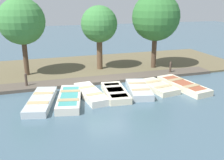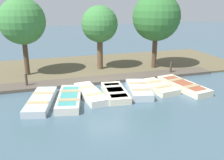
# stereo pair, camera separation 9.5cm
# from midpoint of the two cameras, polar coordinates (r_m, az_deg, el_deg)

# --- Properties ---
(ground_plane) EXTENTS (80.00, 80.00, 0.00)m
(ground_plane) POSITION_cam_midpoint_polar(r_m,az_deg,el_deg) (15.06, -1.55, -2.01)
(ground_plane) COLOR #425B6B
(shore_bank) EXTENTS (8.00, 24.00, 0.13)m
(shore_bank) POSITION_cam_midpoint_polar(r_m,az_deg,el_deg) (19.68, -5.59, 2.90)
(shore_bank) COLOR brown
(shore_bank) RESTS_ON ground_plane
(dock_walkway) EXTENTS (1.39, 16.27, 0.19)m
(dock_walkway) POSITION_cam_midpoint_polar(r_m,az_deg,el_deg) (16.41, -3.01, 0.01)
(dock_walkway) COLOR #51473D
(dock_walkway) RESTS_ON ground_plane
(rowboat_0) EXTENTS (3.62, 1.92, 0.36)m
(rowboat_0) POSITION_cam_midpoint_polar(r_m,az_deg,el_deg) (13.36, -16.08, -4.58)
(rowboat_0) COLOR #B2BCC1
(rowboat_0) RESTS_ON ground_plane
(rowboat_1) EXTENTS (3.52, 1.84, 0.40)m
(rowboat_1) POSITION_cam_midpoint_polar(r_m,az_deg,el_deg) (13.27, -9.89, -4.19)
(rowboat_1) COLOR beige
(rowboat_1) RESTS_ON ground_plane
(rowboat_2) EXTENTS (3.29, 1.34, 0.39)m
(rowboat_2) POSITION_cam_midpoint_polar(r_m,az_deg,el_deg) (13.84, -5.11, -3.07)
(rowboat_2) COLOR silver
(rowboat_2) RESTS_ON ground_plane
(rowboat_3) EXTENTS (2.97, 1.41, 0.38)m
(rowboat_3) POSITION_cam_midpoint_polar(r_m,az_deg,el_deg) (13.95, 0.55, -2.85)
(rowboat_3) COLOR beige
(rowboat_3) RESTS_ON ground_plane
(rowboat_4) EXTENTS (3.14, 1.75, 0.38)m
(rowboat_4) POSITION_cam_midpoint_polar(r_m,az_deg,el_deg) (14.51, 5.95, -2.10)
(rowboat_4) COLOR #B2BCC1
(rowboat_4) RESTS_ON ground_plane
(rowboat_5) EXTENTS (2.81, 1.62, 0.35)m
(rowboat_5) POSITION_cam_midpoint_polar(r_m,az_deg,el_deg) (15.16, 10.25, -1.48)
(rowboat_5) COLOR beige
(rowboat_5) RESTS_ON ground_plane
(rowboat_6) EXTENTS (3.73, 1.75, 0.38)m
(rowboat_6) POSITION_cam_midpoint_polar(r_m,az_deg,el_deg) (15.67, 15.75, -1.17)
(rowboat_6) COLOR beige
(rowboat_6) RESTS_ON ground_plane
(mooring_post_near) EXTENTS (0.15, 0.15, 0.96)m
(mooring_post_near) POSITION_cam_midpoint_polar(r_m,az_deg,el_deg) (15.80, -19.18, -0.20)
(mooring_post_near) COLOR #47382D
(mooring_post_near) RESTS_ON ground_plane
(mooring_post_far) EXTENTS (0.15, 0.15, 0.96)m
(mooring_post_far) POSITION_cam_midpoint_polar(r_m,az_deg,el_deg) (18.21, 13.05, 2.66)
(mooring_post_far) COLOR #47382D
(mooring_post_far) RESTS_ON ground_plane
(park_tree_far_left) EXTENTS (3.06, 3.06, 5.31)m
(park_tree_far_left) POSITION_cam_midpoint_polar(r_m,az_deg,el_deg) (17.80, -20.09, 12.42)
(park_tree_far_left) COLOR #4C3828
(park_tree_far_left) RESTS_ON ground_plane
(park_tree_left) EXTENTS (2.62, 2.62, 4.77)m
(park_tree_left) POSITION_cam_midpoint_polar(r_m,az_deg,el_deg) (18.42, -3.10, 12.49)
(park_tree_left) COLOR brown
(park_tree_left) RESTS_ON ground_plane
(park_tree_center) EXTENTS (3.50, 3.50, 5.68)m
(park_tree_center) POSITION_cam_midpoint_polar(r_m,az_deg,el_deg) (19.03, 9.83, 13.99)
(park_tree_center) COLOR #4C3828
(park_tree_center) RESTS_ON ground_plane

